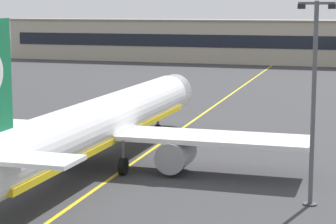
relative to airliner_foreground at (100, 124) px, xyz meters
name	(u,v)px	position (x,y,z in m)	size (l,w,h in m)	color
ground_plane	(47,204)	(0.95, -10.21, -3.37)	(400.00, 400.00, 0.00)	#353538
taxiway_centreline	(186,125)	(0.95, 19.79, -3.37)	(0.30, 180.00, 0.01)	yellow
airliner_foreground	(100,124)	(0.00, 0.00, 0.00)	(32.12, 41.47, 11.65)	white
apron_lamp_post	(314,100)	(16.66, -5.09, 3.26)	(2.24, 0.90, 12.64)	#515156
safety_cone_by_nose_gear	(168,129)	(0.22, 15.90, -3.11)	(0.44, 0.44, 0.55)	orange
terminal_building	(283,42)	(-1.83, 102.90, 1.48)	(131.92, 12.40, 9.68)	#B2A893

